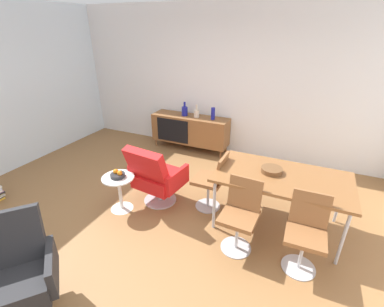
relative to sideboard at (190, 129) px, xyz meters
name	(u,v)px	position (x,y,z in m)	size (l,w,h in m)	color
ground_plane	(159,219)	(0.59, -2.30, -0.44)	(8.32, 8.32, 0.00)	olive
wall_back	(224,82)	(0.59, 0.30, 0.96)	(6.80, 0.12, 2.80)	white
sideboard	(190,129)	(0.00, 0.00, 0.00)	(1.60, 0.45, 0.72)	brown
vase_cobalt	(185,111)	(-0.12, 0.00, 0.38)	(0.12, 0.12, 0.28)	navy
vase_sculptural_dark	(197,113)	(0.14, 0.00, 0.36)	(0.11, 0.11, 0.25)	beige
vase_ceramic_small	(213,114)	(0.49, 0.00, 0.40)	(0.08, 0.08, 0.24)	navy
dining_table	(282,179)	(2.04, -1.74, 0.26)	(1.60, 0.90, 0.74)	brown
wooden_bowl_on_table	(272,170)	(1.90, -1.71, 0.33)	(0.26, 0.26, 0.06)	brown
dining_chair_front_left	(240,213)	(1.69, -2.30, 0.03)	(0.42, 0.44, 0.86)	brown
dining_chair_front_right	(306,231)	(2.39, -2.30, 0.03)	(0.41, 0.43, 0.86)	brown
dining_chair_near_window	(213,179)	(1.15, -1.74, 0.03)	(0.42, 0.40, 0.86)	brown
lounge_chair_red	(156,175)	(0.37, -1.97, 0.03)	(0.78, 0.72, 0.95)	red
armchair_black_shell	(10,272)	(0.10, -3.91, 0.03)	(0.91, 0.91, 0.95)	#262628
side_table_round	(120,189)	(-0.02, -2.29, -0.12)	(0.44, 0.44, 0.52)	white
fruit_bowl	(118,174)	(-0.02, -2.29, 0.12)	(0.20, 0.20, 0.11)	#262628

